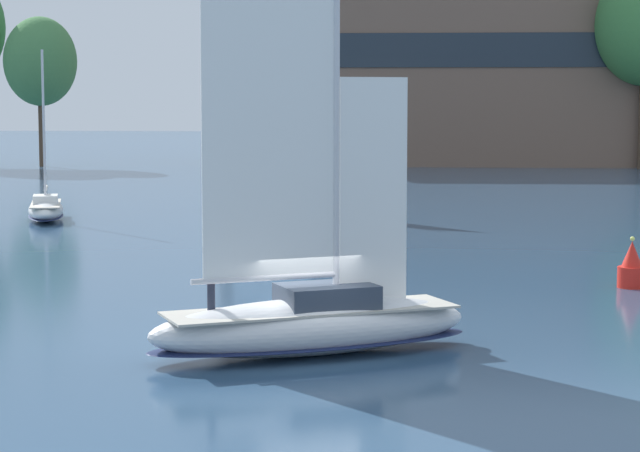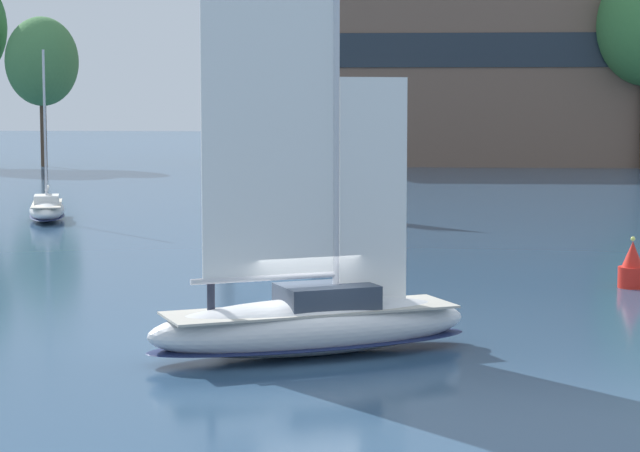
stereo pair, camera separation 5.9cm
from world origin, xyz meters
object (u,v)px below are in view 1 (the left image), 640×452
at_px(sailboat_moored_near_marina, 46,209).
at_px(sailboat_moored_far_slip, 268,194).
at_px(tree_shore_center, 40,62).
at_px(sailboat_main, 312,317).
at_px(channel_buoy, 632,268).

bearing_deg(sailboat_moored_near_marina, sailboat_moored_far_slip, 31.67).
xyz_separation_m(tree_shore_center, sailboat_moored_far_slip, (26.18, -42.62, -8.82)).
distance_m(tree_shore_center, sailboat_moored_far_slip, 50.80).
bearing_deg(sailboat_main, sailboat_moored_far_slip, 98.16).
bearing_deg(sailboat_moored_far_slip, channel_buoy, -60.76).
xyz_separation_m(sailboat_moored_far_slip, channel_buoy, (15.86, -28.33, -0.20)).
xyz_separation_m(sailboat_moored_near_marina, channel_buoy, (26.96, -21.48, 0.08)).
relative_size(tree_shore_center, sailboat_moored_far_slip, 1.27).
bearing_deg(sailboat_main, sailboat_moored_near_marina, 116.80).
relative_size(tree_shore_center, sailboat_main, 1.17).
distance_m(tree_shore_center, channel_buoy, 82.97).
relative_size(sailboat_moored_near_marina, sailboat_moored_far_slip, 0.82).
height_order(sailboat_main, channel_buoy, sailboat_main).
relative_size(sailboat_main, sailboat_moored_far_slip, 1.08).
bearing_deg(tree_shore_center, sailboat_moored_near_marina, -73.05).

